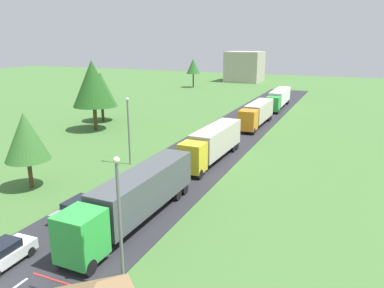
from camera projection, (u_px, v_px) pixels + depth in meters
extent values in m
cube|color=#2B2B30|center=(182.00, 167.00, 40.98)|extent=(10.00, 140.00, 0.06)
cube|color=white|center=(89.00, 234.00, 26.85)|extent=(0.16, 2.40, 0.01)
cube|color=white|center=(137.00, 200.00, 32.66)|extent=(0.16, 2.40, 0.01)
cube|color=white|center=(173.00, 174.00, 38.88)|extent=(0.16, 2.40, 0.01)
cube|color=white|center=(201.00, 154.00, 45.72)|extent=(0.16, 2.40, 0.01)
cube|color=white|center=(220.00, 140.00, 51.79)|extent=(0.16, 2.40, 0.01)
cube|color=white|center=(233.00, 130.00, 57.41)|extent=(0.16, 2.40, 0.01)
cube|color=white|center=(245.00, 122.00, 62.87)|extent=(0.16, 2.40, 0.01)
cube|color=white|center=(254.00, 116.00, 68.37)|extent=(0.16, 2.40, 0.01)
cube|color=white|center=(263.00, 109.00, 74.88)|extent=(0.16, 2.40, 0.01)
cube|color=white|center=(270.00, 104.00, 80.36)|extent=(0.16, 2.40, 0.01)
cube|color=white|center=(276.00, 99.00, 86.72)|extent=(0.16, 2.40, 0.01)
cube|color=white|center=(282.00, 95.00, 93.07)|extent=(0.16, 2.40, 0.01)
cube|color=green|center=(81.00, 236.00, 22.70)|extent=(2.47, 2.66, 3.04)
cube|color=black|center=(66.00, 237.00, 21.45)|extent=(2.10, 0.12, 1.34)
cube|color=#4C5156|center=(145.00, 188.00, 29.29)|extent=(2.61, 11.83, 2.97)
cube|color=black|center=(146.00, 208.00, 29.74)|extent=(1.01, 11.23, 0.24)
cylinder|color=black|center=(90.00, 267.00, 22.13)|extent=(0.36, 1.00, 1.00)
cylinder|color=black|center=(62.00, 259.00, 22.95)|extent=(0.36, 1.00, 1.00)
cylinder|color=black|center=(177.00, 195.00, 32.47)|extent=(0.36, 1.00, 1.00)
cylinder|color=black|center=(156.00, 191.00, 33.30)|extent=(0.36, 1.00, 1.00)
cylinder|color=black|center=(184.00, 189.00, 33.72)|extent=(0.36, 1.00, 1.00)
cylinder|color=black|center=(164.00, 185.00, 34.54)|extent=(0.36, 1.00, 1.00)
cube|color=yellow|center=(193.00, 157.00, 37.84)|extent=(2.50, 2.34, 2.98)
cube|color=black|center=(188.00, 155.00, 36.75)|extent=(2.10, 0.15, 1.31)
cube|color=beige|center=(216.00, 139.00, 43.56)|extent=(2.76, 10.37, 2.97)
cube|color=black|center=(216.00, 153.00, 44.02)|extent=(1.14, 9.82, 0.24)
cylinder|color=black|center=(200.00, 174.00, 37.32)|extent=(0.37, 1.01, 1.00)
cylinder|color=black|center=(181.00, 171.00, 38.18)|extent=(0.37, 1.01, 1.00)
cylinder|color=black|center=(233.00, 148.00, 46.32)|extent=(0.37, 1.01, 1.00)
cylinder|color=black|center=(217.00, 146.00, 47.17)|extent=(0.37, 1.01, 1.00)
cylinder|color=black|center=(236.00, 146.00, 47.40)|extent=(0.37, 1.01, 1.00)
cylinder|color=black|center=(221.00, 144.00, 48.25)|extent=(0.37, 1.01, 1.00)
cube|color=orange|center=(248.00, 120.00, 55.28)|extent=(2.45, 2.75, 2.95)
cube|color=black|center=(246.00, 118.00, 53.98)|extent=(2.10, 0.11, 1.30)
cube|color=beige|center=(259.00, 111.00, 61.03)|extent=(2.55, 9.80, 2.84)
cube|color=black|center=(259.00, 121.00, 61.47)|extent=(0.95, 9.30, 0.24)
cylinder|color=black|center=(253.00, 131.00, 54.67)|extent=(0.36, 1.00, 1.00)
cylinder|color=black|center=(240.00, 130.00, 55.49)|extent=(0.36, 1.00, 1.00)
cylinder|color=black|center=(269.00, 118.00, 63.67)|extent=(0.36, 1.00, 1.00)
cylinder|color=black|center=(257.00, 117.00, 64.49)|extent=(0.36, 1.00, 1.00)
cylinder|color=black|center=(270.00, 117.00, 64.70)|extent=(0.36, 1.00, 1.00)
cylinder|color=black|center=(259.00, 116.00, 65.52)|extent=(0.36, 1.00, 1.00)
cube|color=green|center=(273.00, 104.00, 70.26)|extent=(2.49, 2.61, 2.60)
cube|color=black|center=(272.00, 102.00, 69.05)|extent=(2.10, 0.14, 1.15)
cube|color=white|center=(280.00, 96.00, 76.77)|extent=(2.73, 11.64, 2.74)
cube|color=black|center=(279.00, 104.00, 77.20)|extent=(1.12, 11.03, 0.24)
cylinder|color=black|center=(278.00, 111.00, 69.66)|extent=(0.37, 1.01, 1.00)
cylinder|color=black|center=(266.00, 111.00, 70.43)|extent=(0.37, 1.01, 1.00)
cylinder|color=black|center=(287.00, 102.00, 79.94)|extent=(0.37, 1.01, 1.00)
cylinder|color=black|center=(277.00, 102.00, 80.71)|extent=(0.37, 1.01, 1.00)
cylinder|color=black|center=(288.00, 101.00, 81.17)|extent=(0.37, 1.01, 1.00)
cylinder|color=black|center=(278.00, 101.00, 81.94)|extent=(0.37, 1.01, 1.00)
cube|color=white|center=(4.00, 255.00, 23.05)|extent=(1.85, 4.03, 0.70)
cube|color=black|center=(0.00, 248.00, 22.71)|extent=(1.52, 2.27, 0.51)
cylinder|color=black|center=(13.00, 247.00, 24.63)|extent=(0.24, 0.65, 0.64)
cylinder|color=black|center=(30.00, 252.00, 24.08)|extent=(0.24, 0.65, 0.64)
cube|color=gray|center=(77.00, 210.00, 29.33)|extent=(1.91, 4.35, 0.58)
cube|color=black|center=(78.00, 203.00, 29.38)|extent=(1.59, 2.44, 0.48)
cylinder|color=black|center=(73.00, 223.00, 27.79)|extent=(0.23, 0.64, 0.64)
cylinder|color=black|center=(56.00, 219.00, 28.45)|extent=(0.23, 0.64, 0.64)
cylinder|color=black|center=(98.00, 208.00, 30.38)|extent=(0.23, 0.64, 0.64)
cylinder|color=black|center=(81.00, 204.00, 31.03)|extent=(0.23, 0.64, 0.64)
cube|color=#19472D|center=(164.00, 161.00, 41.23)|extent=(1.97, 4.42, 0.56)
cube|color=black|center=(165.00, 156.00, 41.29)|extent=(1.63, 2.49, 0.45)
cylinder|color=black|center=(165.00, 168.00, 39.67)|extent=(0.23, 0.64, 0.64)
cylinder|color=black|center=(151.00, 166.00, 40.34)|extent=(0.23, 0.64, 0.64)
cylinder|color=black|center=(177.00, 160.00, 42.28)|extent=(0.23, 0.64, 0.64)
cylinder|color=black|center=(164.00, 158.00, 42.95)|extent=(0.23, 0.64, 0.64)
cylinder|color=red|center=(65.00, 283.00, 19.97)|extent=(4.50, 0.10, 0.10)
sphere|color=beige|center=(91.00, 284.00, 18.99)|extent=(0.22, 0.22, 0.22)
cylinder|color=slate|center=(120.00, 230.00, 19.83)|extent=(0.18, 0.18, 7.63)
sphere|color=silver|center=(116.00, 160.00, 18.76)|extent=(0.36, 0.36, 0.36)
cylinder|color=slate|center=(129.00, 133.00, 41.05)|extent=(0.18, 0.18, 7.26)
sphere|color=silver|center=(127.00, 99.00, 40.03)|extent=(0.36, 0.36, 0.36)
cylinder|color=#513823|center=(95.00, 118.00, 57.49)|extent=(0.58, 0.58, 3.73)
cone|color=#23561E|center=(93.00, 83.00, 56.04)|extent=(6.27, 6.27, 6.89)
cylinder|color=#513823|center=(103.00, 114.00, 63.99)|extent=(0.47, 0.47, 2.50)
cone|color=#2D6628|center=(101.00, 90.00, 62.86)|extent=(5.26, 5.26, 5.79)
cylinder|color=#513823|center=(193.00, 81.00, 108.28)|extent=(0.41, 0.41, 3.96)
cone|color=#2D6628|center=(193.00, 66.00, 107.16)|extent=(3.88, 3.88, 4.27)
cylinder|color=#513823|center=(30.00, 174.00, 35.10)|extent=(0.39, 0.39, 2.77)
cone|color=#38702D|center=(26.00, 137.00, 34.12)|extent=(4.07, 4.07, 4.48)
cube|color=#B2A899|center=(245.00, 67.00, 123.00)|extent=(11.09, 11.19, 9.66)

